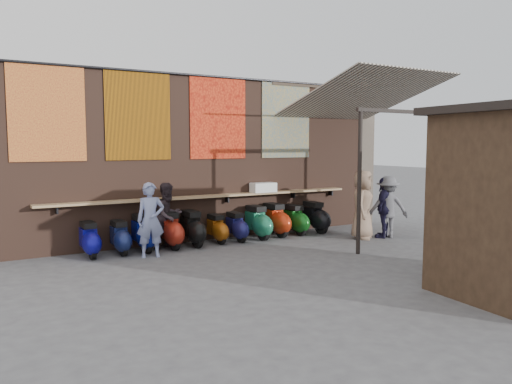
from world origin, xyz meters
TOP-DOWN VIEW (x-y plane):
  - ground at (0.00, 0.00)m, footprint 70.00×70.00m
  - brick_wall at (0.00, 2.70)m, footprint 10.00×0.40m
  - pier_right at (5.20, 2.70)m, footprint 0.50×0.50m
  - eating_counter at (0.00, 2.33)m, footprint 8.00×0.32m
  - shelf_box at (1.48, 2.30)m, footprint 0.65×0.32m
  - tapestry_redgold at (-3.60, 2.48)m, footprint 1.50×0.02m
  - tapestry_sun at (-1.70, 2.48)m, footprint 1.50×0.02m
  - tapestry_orange at (0.30, 2.48)m, footprint 1.50×0.02m
  - tapestry_multi at (2.30, 2.48)m, footprint 1.50×0.02m
  - hang_rail at (0.00, 2.47)m, footprint 9.50×0.06m
  - scooter_stool_0 at (-2.94, 2.03)m, footprint 0.35×0.77m
  - scooter_stool_1 at (-2.31, 2.00)m, footprint 0.34×0.75m
  - scooter_stool_2 at (-1.79, 2.03)m, footprint 0.38×0.85m
  - scooter_stool_3 at (-1.17, 2.02)m, footprint 0.39×0.87m
  - scooter_stool_4 at (-0.63, 2.00)m, footprint 0.38×0.85m
  - scooter_stool_5 at (0.01, 2.02)m, footprint 0.32×0.71m
  - scooter_stool_6 at (0.52, 1.98)m, footprint 0.33×0.73m
  - scooter_stool_7 at (1.11, 1.96)m, footprint 0.39×0.87m
  - scooter_stool_8 at (1.70, 2.04)m, footprint 0.40×0.88m
  - scooter_stool_9 at (2.27, 1.99)m, footprint 0.36×0.81m
  - scooter_stool_10 at (2.90, 1.97)m, footprint 0.39×0.86m
  - diner_left at (-1.83, 1.40)m, footprint 0.64×0.49m
  - diner_right at (-1.21, 2.00)m, footprint 0.87×0.78m
  - shopper_navy at (3.95, 0.50)m, footprint 0.96×0.79m
  - shopper_grey at (4.04, 0.46)m, footprint 1.15×1.05m
  - shopper_tan at (3.38, 0.66)m, footprint 0.99×0.95m
  - stall_sign at (2.51, -3.17)m, footprint 1.20×0.13m
  - stall_shelf at (2.51, -3.17)m, footprint 2.16×0.27m
  - awning_canvas at (3.50, 0.90)m, footprint 3.20×3.28m
  - awning_ledger at (3.50, 2.49)m, footprint 3.30×0.08m
  - awning_header at (3.50, -0.60)m, footprint 3.00×0.08m
  - awning_post_left at (2.10, -0.60)m, footprint 0.09×0.09m
  - awning_post_right at (4.90, -0.60)m, footprint 0.09×0.09m

SIDE VIEW (x-z plane):
  - ground at x=0.00m, z-range 0.00..0.00m
  - scooter_stool_5 at x=0.01m, z-range 0.00..0.68m
  - scooter_stool_6 at x=0.52m, z-range 0.00..0.70m
  - scooter_stool_1 at x=-2.31m, z-range 0.00..0.71m
  - scooter_stool_0 at x=-2.94m, z-range 0.00..0.74m
  - scooter_stool_9 at x=2.27m, z-range 0.00..0.77m
  - scooter_stool_2 at x=-1.79m, z-range 0.00..0.80m
  - scooter_stool_4 at x=-0.63m, z-range 0.00..0.81m
  - scooter_stool_10 at x=2.90m, z-range 0.00..0.82m
  - scooter_stool_7 at x=1.11m, z-range 0.00..0.82m
  - scooter_stool_3 at x=-1.17m, z-range 0.00..0.83m
  - scooter_stool_8 at x=1.70m, z-range 0.00..0.84m
  - diner_right at x=-1.21m, z-range 0.00..1.50m
  - shopper_navy at x=3.95m, z-range 0.00..1.53m
  - shopper_grey at x=4.04m, z-range 0.00..1.55m
  - diner_left at x=-1.83m, z-range 0.00..1.57m
  - shopper_tan at x=3.38m, z-range 0.00..1.71m
  - stall_shelf at x=2.51m, z-range 1.00..1.06m
  - eating_counter at x=0.00m, z-range 1.08..1.12m
  - shelf_box at x=1.48m, z-range 1.12..1.37m
  - awning_post_left at x=2.10m, z-range 0.00..3.10m
  - awning_post_right at x=4.90m, z-range 0.00..3.10m
  - brick_wall at x=0.00m, z-range 0.00..4.00m
  - pier_right at x=5.20m, z-range 0.00..4.00m
  - stall_sign at x=2.51m, z-range 1.79..2.29m
  - tapestry_redgold at x=-3.60m, z-range 2.00..4.00m
  - tapestry_sun at x=-1.70m, z-range 2.00..4.00m
  - tapestry_orange at x=0.30m, z-range 2.00..4.00m
  - tapestry_multi at x=2.30m, z-range 2.00..4.00m
  - awning_header at x=3.50m, z-range 3.04..3.12m
  - awning_canvas at x=3.50m, z-range 3.07..4.03m
  - awning_ledger at x=3.50m, z-range 3.89..4.01m
  - hang_rail at x=0.00m, z-range 3.95..4.01m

